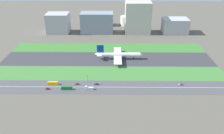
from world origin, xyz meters
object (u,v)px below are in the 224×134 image
object	(u,v)px
bus_1	(67,88)
hangar_building	(97,23)
truck_0	(89,88)
car_2	(77,84)
traffic_light	(87,78)
office_tower	(138,18)
cargo_warehouse	(175,26)
airliner	(118,55)
car_3	(48,89)
bus_0	(53,83)
car_1	(181,84)
terminal_building	(58,23)
fuel_tank_centre	(126,21)
car_0	(97,84)
fuel_tank_west	(106,21)

from	to	relation	value
bus_1	hangar_building	bearing A→B (deg)	-95.76
truck_0	car_2	size ratio (longest dim) A/B	1.91
traffic_light	office_tower	distance (m)	189.09
hangar_building	cargo_warehouse	world-z (taller)	hangar_building
airliner	car_3	size ratio (longest dim) A/B	14.77
airliner	bus_0	distance (m)	98.78
car_1	terminal_building	size ratio (longest dim) A/B	0.11
car_2	office_tower	size ratio (longest dim) A/B	0.08
car_2	traffic_light	distance (m)	13.92
car_2	fuel_tank_centre	xyz separation A→B (m)	(62.61, 227.00, 8.05)
car_3	car_0	world-z (taller)	same
car_1	car_3	xyz separation A→B (m)	(-142.10, -10.00, 0.00)
car_1	traffic_light	bearing A→B (deg)	175.52
hangar_building	truck_0	bearing A→B (deg)	-88.76
car_2	bus_1	bearing A→B (deg)	-132.34
bus_0	hangar_building	size ratio (longest dim) A/B	0.21
bus_1	terminal_building	bearing A→B (deg)	-75.71
airliner	office_tower	distance (m)	121.26
truck_0	hangar_building	distance (m)	192.71
car_3	car_0	distance (m)	51.74
car_0	office_tower	distance (m)	193.33
car_1	car_3	world-z (taller)	same
bus_0	cargo_warehouse	bearing A→B (deg)	46.42
car_0	traffic_light	size ratio (longest dim) A/B	0.61
terminal_building	fuel_tank_centre	distance (m)	128.98
fuel_tank_west	fuel_tank_centre	xyz separation A→B (m)	(38.06, 0.00, 0.10)
truck_0	bus_1	size ratio (longest dim) A/B	0.72
bus_1	traffic_light	size ratio (longest dim) A/B	1.61
hangar_building	fuel_tank_centre	bearing A→B (deg)	40.68
cargo_warehouse	car_0	bearing A→B (deg)	-124.63
car_3	bus_1	size ratio (longest dim) A/B	0.38
airliner	terminal_building	size ratio (longest dim) A/B	1.70
bus_1	office_tower	distance (m)	213.73
airliner	bus_0	world-z (taller)	airliner
car_0	car_2	world-z (taller)	same
cargo_warehouse	fuel_tank_west	size ratio (longest dim) A/B	1.81
bus_0	car_2	world-z (taller)	bus_0
truck_0	fuel_tank_centre	size ratio (longest dim) A/B	0.41
fuel_tank_centre	bus_1	bearing A→B (deg)	-106.84
car_1	fuel_tank_centre	world-z (taller)	fuel_tank_centre
truck_0	fuel_tank_west	distance (m)	237.33
car_3	bus_1	distance (m)	20.11
bus_1	fuel_tank_west	distance (m)	239.48
truck_0	bus_0	xyz separation A→B (m)	(-40.33, 10.00, 0.15)
bus_1	bus_0	world-z (taller)	same
airliner	cargo_warehouse	size ratio (longest dim) A/B	1.49
bus_0	truck_0	bearing A→B (deg)	-13.93
fuel_tank_west	hangar_building	bearing A→B (deg)	-107.61
car_2	car_0	bearing A→B (deg)	0.00
truck_0	car_0	world-z (taller)	truck_0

